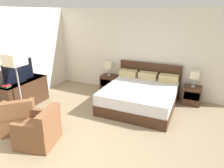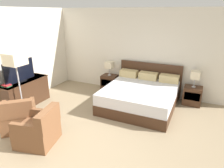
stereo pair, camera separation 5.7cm
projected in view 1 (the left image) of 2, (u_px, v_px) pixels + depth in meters
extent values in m
plane|color=#998466|center=(70.00, 157.00, 3.57)|extent=(10.49, 10.49, 0.00)
cube|color=silver|center=(134.00, 52.00, 6.16)|extent=(6.43, 0.06, 2.57)
cube|color=silver|center=(17.00, 57.00, 5.39)|extent=(0.06, 5.30, 2.57)
cube|color=#422819|center=(139.00, 102.00, 5.41)|extent=(1.80, 1.92, 0.28)
cube|color=silver|center=(140.00, 92.00, 5.32)|extent=(1.79, 1.90, 0.28)
cube|color=#422819|center=(149.00, 79.00, 6.13)|extent=(1.88, 0.05, 1.01)
cube|color=#D6BC7F|center=(128.00, 73.00, 6.15)|extent=(0.53, 0.28, 0.20)
cube|color=#D6BC7F|center=(148.00, 76.00, 5.91)|extent=(0.53, 0.28, 0.20)
cube|color=#D6BC7F|center=(169.00, 78.00, 5.68)|extent=(0.53, 0.28, 0.20)
cube|color=#422819|center=(109.00, 83.00, 6.54)|extent=(0.48, 0.41, 0.51)
cube|color=black|center=(106.00, 83.00, 6.35)|extent=(0.40, 0.01, 0.22)
cube|color=#422819|center=(192.00, 95.00, 5.56)|extent=(0.48, 0.41, 0.51)
cube|color=black|center=(192.00, 96.00, 5.37)|extent=(0.40, 0.01, 0.22)
cylinder|color=#B7B7BC|center=(109.00, 75.00, 6.45)|extent=(0.11, 0.11, 0.02)
cylinder|color=#B7B7BC|center=(109.00, 71.00, 6.41)|extent=(0.02, 0.02, 0.23)
cube|color=beige|center=(109.00, 65.00, 6.33)|extent=(0.23, 0.23, 0.20)
cylinder|color=#B7B7BC|center=(193.00, 86.00, 5.47)|extent=(0.11, 0.11, 0.02)
cylinder|color=#B7B7BC|center=(194.00, 82.00, 5.43)|extent=(0.02, 0.02, 0.23)
cube|color=beige|center=(195.00, 75.00, 5.35)|extent=(0.23, 0.23, 0.20)
cube|color=#422819|center=(24.00, 93.00, 5.42)|extent=(0.49, 1.32, 0.72)
cube|color=#482C1C|center=(22.00, 81.00, 5.30)|extent=(0.50, 1.36, 0.02)
cube|color=black|center=(20.00, 81.00, 5.23)|extent=(0.18, 0.29, 0.02)
cube|color=black|center=(19.00, 71.00, 5.14)|extent=(0.04, 0.92, 0.55)
cube|color=black|center=(19.00, 71.00, 5.13)|extent=(0.01, 0.89, 0.53)
cube|color=#2D7042|center=(6.00, 87.00, 4.87)|extent=(0.21, 0.17, 0.03)
cube|color=#B7282D|center=(6.00, 85.00, 4.85)|extent=(0.21, 0.19, 0.03)
cube|color=brown|center=(19.00, 120.00, 4.40)|extent=(0.96, 0.96, 0.40)
cube|color=brown|center=(15.00, 110.00, 4.03)|extent=(0.61, 0.58, 0.36)
cube|color=brown|center=(2.00, 110.00, 4.21)|extent=(0.49, 0.52, 0.18)
cube|color=brown|center=(32.00, 106.00, 4.39)|extent=(0.49, 0.52, 0.18)
cube|color=brown|center=(38.00, 134.00, 3.89)|extent=(0.81, 0.81, 0.40)
cube|color=brown|center=(49.00, 119.00, 3.71)|extent=(0.30, 0.70, 0.36)
cube|color=brown|center=(27.00, 130.00, 3.52)|extent=(0.63, 0.22, 0.18)
cube|color=brown|center=(44.00, 114.00, 4.06)|extent=(0.63, 0.22, 0.18)
cylinder|color=#B7B7BC|center=(24.00, 116.00, 4.97)|extent=(0.28, 0.28, 0.02)
cylinder|color=#B7B7BC|center=(20.00, 91.00, 4.75)|extent=(0.03, 0.03, 1.28)
cube|color=beige|center=(15.00, 59.00, 4.48)|extent=(0.39, 0.39, 0.28)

